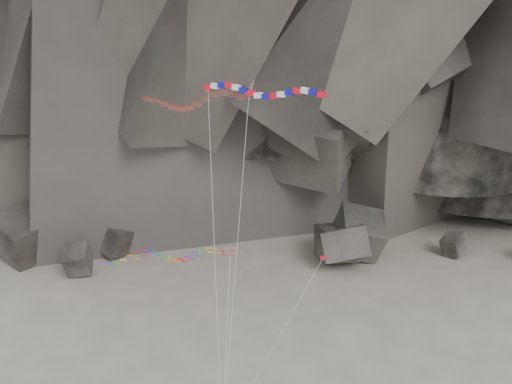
{
  "coord_description": "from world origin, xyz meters",
  "views": [
    {
      "loc": [
        2.36,
        -50.6,
        36.53
      ],
      "look_at": [
        -0.05,
        6.0,
        19.16
      ],
      "focal_mm": 45.0,
      "sensor_mm": 36.0,
      "label": 1
    }
  ],
  "objects_px": {
    "delta_kite": "(190,100)",
    "banner_kite": "(262,93)",
    "parafoil_kite": "(161,255)",
    "pennant_kite": "(302,295)"
  },
  "relations": [
    {
      "from": "delta_kite",
      "to": "pennant_kite",
      "type": "bearing_deg",
      "value": -32.97
    },
    {
      "from": "banner_kite",
      "to": "parafoil_kite",
      "type": "bearing_deg",
      "value": -145.88
    },
    {
      "from": "parafoil_kite",
      "to": "pennant_kite",
      "type": "height_order",
      "value": "parafoil_kite"
    },
    {
      "from": "parafoil_kite",
      "to": "banner_kite",
      "type": "bearing_deg",
      "value": 0.39
    },
    {
      "from": "parafoil_kite",
      "to": "pennant_kite",
      "type": "bearing_deg",
      "value": -10.65
    },
    {
      "from": "delta_kite",
      "to": "banner_kite",
      "type": "relative_size",
      "value": 1.02
    },
    {
      "from": "banner_kite",
      "to": "delta_kite",
      "type": "bearing_deg",
      "value": -167.54
    },
    {
      "from": "delta_kite",
      "to": "banner_kite",
      "type": "height_order",
      "value": "delta_kite"
    },
    {
      "from": "banner_kite",
      "to": "parafoil_kite",
      "type": "distance_m",
      "value": 15.81
    },
    {
      "from": "banner_kite",
      "to": "pennant_kite",
      "type": "distance_m",
      "value": 17.11
    }
  ]
}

